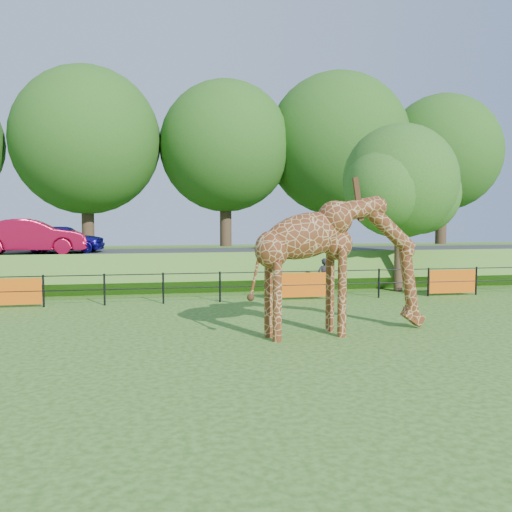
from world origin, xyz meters
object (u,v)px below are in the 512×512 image
object	(u,v)px
car_blue	(63,238)
tree_east	(402,186)
car_red	(31,237)
giraffe	(341,265)
visitor	(324,277)

from	to	relation	value
car_blue	tree_east	distance (m)	14.92
car_red	tree_east	xyz separation A→B (m)	(15.06, -3.99, 2.11)
giraffe	tree_east	bearing A→B (deg)	46.29
giraffe	car_red	bearing A→B (deg)	121.29
giraffe	car_red	world-z (taller)	giraffe
tree_east	car_blue	bearing A→B (deg)	160.43
car_blue	car_red	bearing A→B (deg)	136.54
tree_east	giraffe	bearing A→B (deg)	-124.08
car_red	tree_east	world-z (taller)	tree_east
car_blue	visitor	distance (m)	11.93
giraffe	tree_east	world-z (taller)	tree_east
car_blue	car_red	world-z (taller)	car_red
car_red	visitor	distance (m)	12.59
giraffe	car_red	distance (m)	15.23
giraffe	visitor	size ratio (longest dim) A/B	3.55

